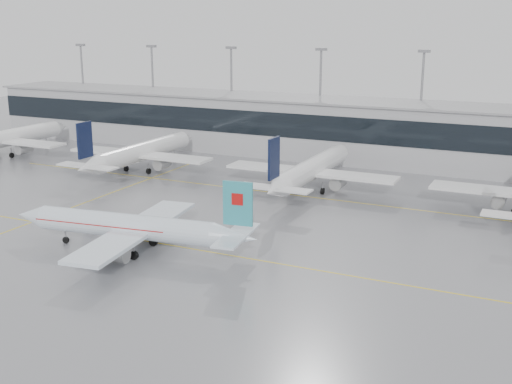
% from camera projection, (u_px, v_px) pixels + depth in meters
% --- Properties ---
extents(ground, '(320.00, 320.00, 0.00)m').
position_uv_depth(ground, '(215.00, 253.00, 80.16)').
color(ground, gray).
rests_on(ground, ground).
extents(taxi_line_main, '(120.00, 0.25, 0.01)m').
position_uv_depth(taxi_line_main, '(215.00, 253.00, 80.16)').
color(taxi_line_main, yellow).
rests_on(taxi_line_main, ground).
extents(taxi_line_north, '(120.00, 0.25, 0.01)m').
position_uv_depth(taxi_line_north, '(303.00, 196.00, 106.35)').
color(taxi_line_north, yellow).
rests_on(taxi_line_north, ground).
extents(taxi_line_cross, '(0.25, 60.00, 0.01)m').
position_uv_depth(taxi_line_cross, '(100.00, 197.00, 105.71)').
color(taxi_line_cross, yellow).
rests_on(taxi_line_cross, ground).
extents(terminal, '(180.00, 15.00, 12.00)m').
position_uv_depth(terminal, '(360.00, 132.00, 132.75)').
color(terminal, '#A2A2A5').
rests_on(terminal, ground).
extents(terminal_glass, '(180.00, 0.20, 5.00)m').
position_uv_depth(terminal_glass, '(349.00, 130.00, 125.78)').
color(terminal_glass, black).
rests_on(terminal_glass, ground).
extents(terminal_roof, '(182.00, 16.00, 0.40)m').
position_uv_depth(terminal_roof, '(361.00, 102.00, 131.17)').
color(terminal_roof, gray).
rests_on(terminal_roof, ground).
extents(light_masts, '(156.40, 1.00, 22.60)m').
position_uv_depth(light_masts, '(369.00, 93.00, 136.11)').
color(light_masts, gray).
rests_on(light_masts, ground).
extents(air_canada_jet, '(33.35, 26.04, 10.12)m').
position_uv_depth(air_canada_jet, '(134.00, 228.00, 79.77)').
color(air_canada_jet, silver).
rests_on(air_canada_jet, ground).
extents(parked_jet_a, '(29.64, 36.96, 11.72)m').
position_uv_depth(parked_jet_a, '(5.00, 139.00, 137.69)').
color(parked_jet_a, white).
rests_on(parked_jet_a, ground).
extents(parked_jet_b, '(29.64, 36.96, 11.72)m').
position_uv_depth(parked_jet_b, '(140.00, 152.00, 123.15)').
color(parked_jet_b, white).
rests_on(parked_jet_b, ground).
extents(parked_jet_c, '(29.64, 36.96, 11.72)m').
position_uv_depth(parked_jet_c, '(311.00, 170.00, 108.62)').
color(parked_jet_c, white).
rests_on(parked_jet_c, ground).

